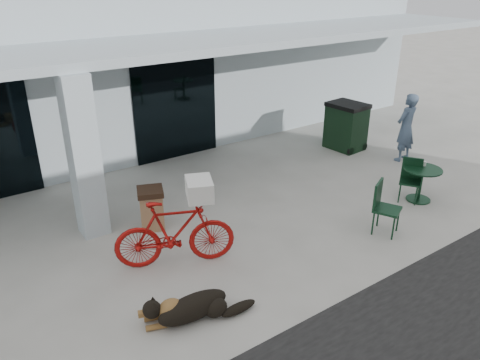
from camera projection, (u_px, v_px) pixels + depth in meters
ground at (222, 261)px, 8.30m from camera, size 80.00×80.00×0.00m
building at (63, 62)px, 13.72m from camera, size 22.00×7.00×4.50m
storefront_glass_right at (176, 109)px, 12.40m from camera, size 2.40×0.06×2.70m
column at (84, 158)px, 8.59m from camera, size 0.50×0.50×3.12m
overhang at (125, 50)px, 9.66m from camera, size 22.00×2.80×0.18m
bicycle at (175, 233)px, 7.98m from camera, size 2.13×1.35×1.24m
laundry_basket at (199, 189)px, 7.74m from camera, size 0.61×0.69×0.34m
dog at (193, 306)px, 6.87m from camera, size 1.37×0.82×0.43m
cup_near_dog at (218, 314)px, 6.97m from camera, size 0.09×0.09×0.09m
cafe_table_far at (421, 185)px, 10.34m from camera, size 0.84×0.84×0.76m
cafe_chair_far_a at (387, 209)px, 8.98m from camera, size 0.65×0.67×1.05m
cafe_chair_far_b at (410, 181)px, 10.27m from camera, size 0.63×0.62×0.96m
person at (406, 128)px, 12.33m from camera, size 0.69×0.48×1.82m
cup_on_table at (424, 164)px, 10.31m from camera, size 0.08×0.08×0.10m
trash_receptacle at (152, 208)px, 9.22m from camera, size 0.64×0.64×0.85m
wheeled_bin at (346, 126)px, 13.26m from camera, size 0.90×1.10×1.33m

